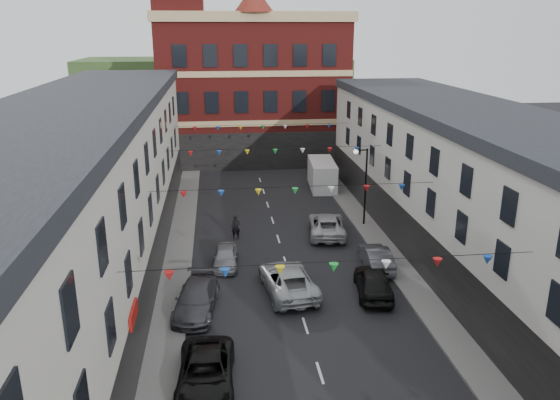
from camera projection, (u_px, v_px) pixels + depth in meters
name	position (u px, v px, depth m)	size (l,w,h in m)	color
ground	(305.00, 326.00, 27.67)	(160.00, 160.00, 0.00)	black
pavement_left	(170.00, 313.00, 28.77)	(1.80, 64.00, 0.15)	#605E5B
pavement_right	(422.00, 298.00, 30.31)	(1.80, 64.00, 0.15)	#605E5B
terrace_left	(57.00, 230.00, 25.69)	(8.40, 56.00, 10.70)	beige
terrace_right	(526.00, 220.00, 28.47)	(8.40, 56.00, 9.70)	beige
civic_building	(252.00, 87.00, 61.15)	(20.60, 13.30, 18.50)	maroon
clock_tower	(179.00, 23.00, 55.47)	(5.60, 5.60, 30.00)	maroon
distant_hill	(216.00, 92.00, 84.42)	(40.00, 14.00, 10.00)	#345326
street_lamp	(363.00, 176.00, 40.48)	(1.10, 0.36, 6.00)	black
car_left_c	(206.00, 373.00, 22.71)	(2.35, 5.10, 1.42)	black
car_left_d	(196.00, 299.00, 28.88)	(2.05, 5.03, 1.46)	#3A3B41
car_left_e	(225.00, 257.00, 34.44)	(1.51, 3.74, 1.28)	gray
car_right_d	(374.00, 282.00, 30.66)	(1.86, 4.63, 1.58)	black
car_right_e	(376.00, 257.00, 34.14)	(1.51, 4.34, 1.43)	#4A4B52
car_right_f	(327.00, 225.00, 39.65)	(2.50, 5.42, 1.51)	#B3B5B8
moving_car	(288.00, 280.00, 30.95)	(2.61, 5.67, 1.58)	#B1B5B8
white_van	(322.00, 174.00, 51.28)	(2.22, 5.78, 2.56)	silver
pedestrian	(236.00, 227.00, 38.81)	(0.64, 0.42, 1.76)	black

